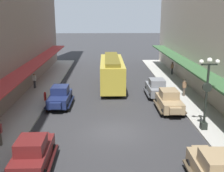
{
  "coord_description": "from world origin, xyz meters",
  "views": [
    {
      "loc": [
        -0.65,
        -17.98,
        8.19
      ],
      "look_at": [
        0.0,
        6.0,
        1.8
      ],
      "focal_mm": 43.95,
      "sensor_mm": 36.0,
      "label": 1
    }
  ],
  "objects_px": {
    "fire_hydrant": "(45,96)",
    "parked_car_0": "(156,87)",
    "parked_car_3": "(169,100)",
    "parked_car_1": "(33,152)",
    "lamp_post_with_clock": "(207,91)",
    "pedestrian_0": "(172,68)",
    "pedestrian_1": "(34,81)",
    "parked_car_2": "(60,96)",
    "pedestrian_2": "(184,88)",
    "streetcar": "(112,71)",
    "parked_car_4": "(215,170)"
  },
  "relations": [
    {
      "from": "fire_hydrant",
      "to": "parked_car_0",
      "type": "bearing_deg",
      "value": 7.7
    },
    {
      "from": "parked_car_0",
      "to": "fire_hydrant",
      "type": "bearing_deg",
      "value": -172.3
    },
    {
      "from": "pedestrian_0",
      "to": "parked_car_4",
      "type": "bearing_deg",
      "value": -98.9
    },
    {
      "from": "fire_hydrant",
      "to": "parked_car_1",
      "type": "bearing_deg",
      "value": -81.24
    },
    {
      "from": "parked_car_4",
      "to": "pedestrian_0",
      "type": "distance_m",
      "value": 24.94
    },
    {
      "from": "lamp_post_with_clock",
      "to": "pedestrian_0",
      "type": "xyz_separation_m",
      "value": [
        2.07,
        18.09,
        -1.97
      ]
    },
    {
      "from": "lamp_post_with_clock",
      "to": "pedestrian_0",
      "type": "distance_m",
      "value": 18.32
    },
    {
      "from": "parked_car_0",
      "to": "parked_car_3",
      "type": "relative_size",
      "value": 1.0
    },
    {
      "from": "streetcar",
      "to": "fire_hydrant",
      "type": "xyz_separation_m",
      "value": [
        -6.5,
        -5.08,
        -1.34
      ]
    },
    {
      "from": "fire_hydrant",
      "to": "pedestrian_1",
      "type": "distance_m",
      "value": 4.95
    },
    {
      "from": "parked_car_3",
      "to": "pedestrian_1",
      "type": "height_order",
      "value": "parked_car_3"
    },
    {
      "from": "parked_car_3",
      "to": "lamp_post_with_clock",
      "type": "relative_size",
      "value": 0.83
    },
    {
      "from": "parked_car_2",
      "to": "streetcar",
      "type": "distance_m",
      "value": 8.12
    },
    {
      "from": "parked_car_4",
      "to": "pedestrian_2",
      "type": "bearing_deg",
      "value": 79.69
    },
    {
      "from": "parked_car_3",
      "to": "parked_car_4",
      "type": "bearing_deg",
      "value": -91.4
    },
    {
      "from": "pedestrian_0",
      "to": "pedestrian_2",
      "type": "relative_size",
      "value": 1.0
    },
    {
      "from": "parked_car_1",
      "to": "parked_car_2",
      "type": "bearing_deg",
      "value": 90.84
    },
    {
      "from": "parked_car_3",
      "to": "pedestrian_0",
      "type": "height_order",
      "value": "parked_car_3"
    },
    {
      "from": "pedestrian_2",
      "to": "pedestrian_0",
      "type": "bearing_deg",
      "value": 83.19
    },
    {
      "from": "lamp_post_with_clock",
      "to": "pedestrian_2",
      "type": "height_order",
      "value": "lamp_post_with_clock"
    },
    {
      "from": "streetcar",
      "to": "parked_car_1",
      "type": "bearing_deg",
      "value": -105.69
    },
    {
      "from": "parked_car_3",
      "to": "lamp_post_with_clock",
      "type": "bearing_deg",
      "value": -70.1
    },
    {
      "from": "parked_car_1",
      "to": "parked_car_4",
      "type": "bearing_deg",
      "value": -12.05
    },
    {
      "from": "parked_car_1",
      "to": "streetcar",
      "type": "xyz_separation_m",
      "value": [
        4.7,
        16.73,
        0.96
      ]
    },
    {
      "from": "pedestrian_1",
      "to": "parked_car_2",
      "type": "bearing_deg",
      "value": -57.52
    },
    {
      "from": "pedestrian_1",
      "to": "fire_hydrant",
      "type": "bearing_deg",
      "value": -65.18
    },
    {
      "from": "streetcar",
      "to": "fire_hydrant",
      "type": "distance_m",
      "value": 8.35
    },
    {
      "from": "parked_car_2",
      "to": "pedestrian_2",
      "type": "bearing_deg",
      "value": 11.43
    },
    {
      "from": "parked_car_1",
      "to": "pedestrian_0",
      "type": "relative_size",
      "value": 2.56
    },
    {
      "from": "parked_car_3",
      "to": "parked_car_1",
      "type": "bearing_deg",
      "value": -136.92
    },
    {
      "from": "parked_car_1",
      "to": "parked_car_3",
      "type": "height_order",
      "value": "same"
    },
    {
      "from": "lamp_post_with_clock",
      "to": "pedestrian_1",
      "type": "bearing_deg",
      "value": 142.08
    },
    {
      "from": "fire_hydrant",
      "to": "parked_car_3",
      "type": "bearing_deg",
      "value": -14.23
    },
    {
      "from": "parked_car_2",
      "to": "fire_hydrant",
      "type": "relative_size",
      "value": 5.23
    },
    {
      "from": "pedestrian_0",
      "to": "lamp_post_with_clock",
      "type": "bearing_deg",
      "value": -96.51
    },
    {
      "from": "parked_car_3",
      "to": "parked_car_0",
      "type": "bearing_deg",
      "value": 94.12
    },
    {
      "from": "lamp_post_with_clock",
      "to": "pedestrian_2",
      "type": "bearing_deg",
      "value": 83.85
    },
    {
      "from": "pedestrian_0",
      "to": "parked_car_2",
      "type": "bearing_deg",
      "value": -136.76
    },
    {
      "from": "pedestrian_0",
      "to": "fire_hydrant",
      "type": "bearing_deg",
      "value": -143.35
    },
    {
      "from": "lamp_post_with_clock",
      "to": "fire_hydrant",
      "type": "distance_m",
      "value": 14.78
    },
    {
      "from": "parked_car_4",
      "to": "pedestrian_1",
      "type": "height_order",
      "value": "parked_car_4"
    },
    {
      "from": "pedestrian_1",
      "to": "pedestrian_0",
      "type": "bearing_deg",
      "value": 21.2
    },
    {
      "from": "fire_hydrant",
      "to": "parked_car_4",
      "type": "bearing_deg",
      "value": -51.17
    },
    {
      "from": "fire_hydrant",
      "to": "streetcar",
      "type": "bearing_deg",
      "value": 38.0
    },
    {
      "from": "pedestrian_1",
      "to": "lamp_post_with_clock",
      "type": "bearing_deg",
      "value": -37.92
    },
    {
      "from": "streetcar",
      "to": "pedestrian_0",
      "type": "distance_m",
      "value": 10.26
    },
    {
      "from": "parked_car_4",
      "to": "pedestrian_2",
      "type": "height_order",
      "value": "parked_car_4"
    },
    {
      "from": "fire_hydrant",
      "to": "pedestrian_2",
      "type": "distance_m",
      "value": 13.67
    },
    {
      "from": "parked_car_0",
      "to": "lamp_post_with_clock",
      "type": "relative_size",
      "value": 0.83
    },
    {
      "from": "parked_car_1",
      "to": "pedestrian_2",
      "type": "relative_size",
      "value": 2.56
    }
  ]
}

